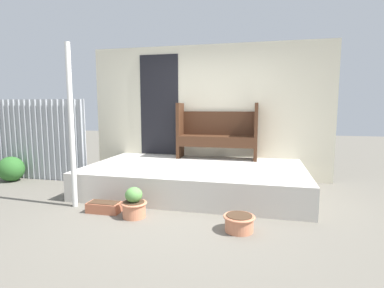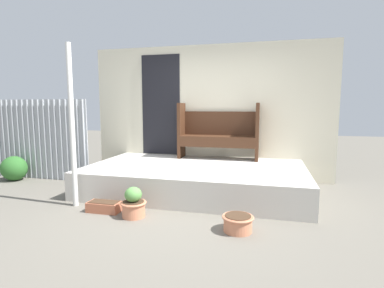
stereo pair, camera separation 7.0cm
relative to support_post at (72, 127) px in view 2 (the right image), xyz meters
name	(u,v)px [view 2 (the right image)]	position (x,y,z in m)	size (l,w,h in m)	color
ground_plane	(180,211)	(1.52, 0.13, -1.14)	(24.00, 24.00, 0.00)	#666056
porch_slab	(196,178)	(1.50, 1.15, -0.92)	(3.55, 2.04, 0.43)	beige
house_wall	(206,112)	(1.46, 2.20, 0.17)	(4.75, 0.08, 2.60)	beige
fence_corrugated	(17,139)	(-2.20, 1.27, -0.36)	(3.17, 0.05, 1.55)	#9EA3A8
support_post	(72,127)	(0.00, 0.00, 0.00)	(0.07, 0.07, 2.27)	silver
bench	(218,131)	(1.75, 1.96, -0.18)	(1.50, 0.41, 1.05)	#422616
flower_pot_left	(133,204)	(1.00, -0.20, -0.97)	(0.34, 0.34, 0.39)	tan
flower_pot_middle	(238,223)	(2.35, -0.33, -1.03)	(0.37, 0.37, 0.19)	tan
planter_box_rect	(104,207)	(0.53, -0.13, -1.07)	(0.44, 0.22, 0.14)	#B76647
shrub_by_fence	(14,168)	(-2.06, 1.01, -0.90)	(0.50, 0.45, 0.47)	#2D6628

